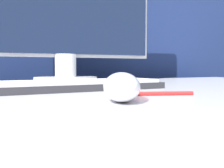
{
  "coord_description": "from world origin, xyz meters",
  "views": [
    {
      "loc": [
        -0.26,
        -0.62,
        0.8
      ],
      "look_at": [
        -0.07,
        -0.2,
        0.77
      ],
      "focal_mm": 42.0,
      "sensor_mm": 36.0,
      "label": 1
    }
  ],
  "objects": [
    {
      "name": "partition_panel",
      "position": [
        0.0,
        0.62,
        0.69
      ],
      "size": [
        5.0,
        0.03,
        1.37
      ],
      "color": "navy",
      "rests_on": "ground_plane"
    },
    {
      "name": "computer_mouse_near",
      "position": [
        -0.07,
        -0.24,
        0.76
      ],
      "size": [
        0.11,
        0.14,
        0.05
      ],
      "rotation": [
        0.0,
        0.0,
        -0.43
      ],
      "color": "white",
      "rests_on": "desk"
    },
    {
      "name": "keyboard",
      "position": [
        -0.07,
        -0.0,
        0.75
      ],
      "size": [
        0.44,
        0.15,
        0.02
      ],
      "rotation": [
        0.0,
        0.0,
        0.06
      ],
      "color": "#28282D",
      "rests_on": "desk"
    },
    {
      "name": "monitor",
      "position": [
        -0.01,
        0.33,
        0.99
      ],
      "size": [
        0.69,
        0.23,
        0.47
      ],
      "color": "silver",
      "rests_on": "desk"
    },
    {
      "name": "pen",
      "position": [
        0.04,
        -0.19,
        0.74
      ],
      "size": [
        0.14,
        0.05,
        0.01
      ],
      "rotation": [
        0.0,
        0.0,
        -0.32
      ],
      "color": "red",
      "rests_on": "desk"
    }
  ]
}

